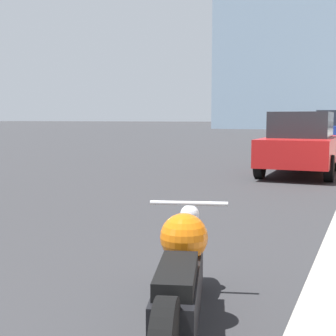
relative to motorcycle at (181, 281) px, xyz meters
name	(u,v)px	position (x,y,z in m)	size (l,w,h in m)	color
motorcycle	(181,281)	(0.00, 0.00, 0.00)	(0.95, 2.32, 0.79)	black
parked_car_red	(301,144)	(-0.60, 9.58, 0.40)	(1.82, 3.91, 1.60)	red
parked_car_blue	(333,129)	(-0.74, 21.57, 0.52)	(2.26, 4.66, 1.82)	#1E3899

